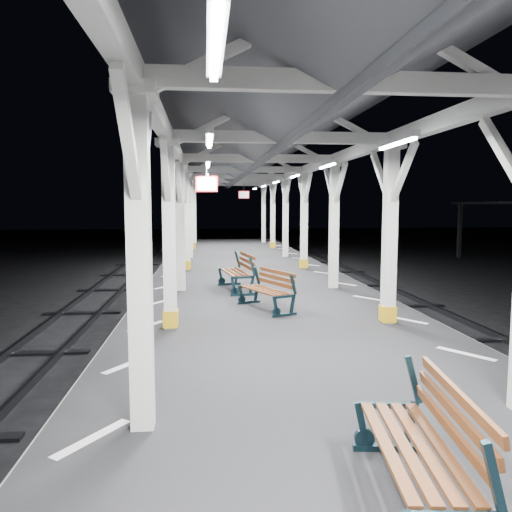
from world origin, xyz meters
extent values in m
plane|color=black|center=(0.00, 0.00, 0.00)|extent=(120.00, 120.00, 0.00)
cube|color=black|center=(0.00, 0.00, 0.50)|extent=(6.00, 50.00, 1.00)
cube|color=silver|center=(-2.45, 0.00, 1.00)|extent=(1.00, 48.00, 0.01)
cube|color=silver|center=(2.45, 0.00, 1.00)|extent=(1.00, 48.00, 0.01)
cube|color=silver|center=(-2.00, -2.00, 2.60)|extent=(0.22, 0.22, 3.20)
cube|color=silver|center=(-2.00, -2.00, 4.26)|extent=(0.40, 0.40, 0.12)
cube|color=silver|center=(-2.00, -1.45, 3.75)|extent=(0.10, 0.99, 0.99)
cube|color=silver|center=(-2.00, -2.55, 3.75)|extent=(0.10, 0.99, 0.99)
cube|color=silver|center=(-2.00, 2.00, 2.60)|extent=(0.22, 0.22, 3.20)
cube|color=silver|center=(-2.00, 2.00, 4.26)|extent=(0.40, 0.40, 0.12)
cube|color=gold|center=(-2.00, 2.00, 1.18)|extent=(0.26, 0.26, 0.30)
cube|color=silver|center=(-2.00, 2.55, 3.75)|extent=(0.10, 0.99, 0.99)
cube|color=silver|center=(-2.00, 1.45, 3.75)|extent=(0.10, 0.99, 0.99)
cube|color=silver|center=(-2.00, 6.00, 2.60)|extent=(0.22, 0.22, 3.20)
cube|color=silver|center=(-2.00, 6.00, 4.26)|extent=(0.40, 0.40, 0.12)
cube|color=silver|center=(-2.00, 6.55, 3.75)|extent=(0.10, 0.99, 0.99)
cube|color=silver|center=(-2.00, 5.45, 3.75)|extent=(0.10, 0.99, 0.99)
cube|color=silver|center=(-2.00, 10.00, 2.60)|extent=(0.22, 0.22, 3.20)
cube|color=silver|center=(-2.00, 10.00, 4.26)|extent=(0.40, 0.40, 0.12)
cube|color=gold|center=(-2.00, 10.00, 1.18)|extent=(0.26, 0.26, 0.30)
cube|color=silver|center=(-2.00, 10.55, 3.75)|extent=(0.10, 0.99, 0.99)
cube|color=silver|center=(-2.00, 9.45, 3.75)|extent=(0.10, 0.99, 0.99)
cube|color=silver|center=(-2.00, 14.00, 2.60)|extent=(0.22, 0.22, 3.20)
cube|color=silver|center=(-2.00, 14.00, 4.26)|extent=(0.40, 0.40, 0.12)
cube|color=silver|center=(-2.00, 14.55, 3.75)|extent=(0.10, 0.99, 0.99)
cube|color=silver|center=(-2.00, 13.45, 3.75)|extent=(0.10, 0.99, 0.99)
cube|color=silver|center=(-2.00, 18.00, 2.60)|extent=(0.22, 0.22, 3.20)
cube|color=silver|center=(-2.00, 18.00, 4.26)|extent=(0.40, 0.40, 0.12)
cube|color=gold|center=(-2.00, 18.00, 1.18)|extent=(0.26, 0.26, 0.30)
cube|color=silver|center=(-2.00, 18.55, 3.75)|extent=(0.10, 0.99, 0.99)
cube|color=silver|center=(-2.00, 17.45, 3.75)|extent=(0.10, 0.99, 0.99)
cube|color=silver|center=(-2.00, 22.00, 2.60)|extent=(0.22, 0.22, 3.20)
cube|color=silver|center=(-2.00, 22.00, 4.26)|extent=(0.40, 0.40, 0.12)
cube|color=silver|center=(-2.00, 22.55, 3.75)|extent=(0.10, 0.99, 0.99)
cube|color=silver|center=(-2.00, 21.45, 3.75)|extent=(0.10, 0.99, 0.99)
cube|color=silver|center=(2.00, -1.45, 3.75)|extent=(0.10, 0.99, 0.99)
cube|color=silver|center=(2.00, 2.00, 2.60)|extent=(0.22, 0.22, 3.20)
cube|color=silver|center=(2.00, 2.00, 4.26)|extent=(0.40, 0.40, 0.12)
cube|color=gold|center=(2.00, 2.00, 1.18)|extent=(0.26, 0.26, 0.30)
cube|color=silver|center=(2.00, 2.55, 3.75)|extent=(0.10, 0.99, 0.99)
cube|color=silver|center=(2.00, 1.45, 3.75)|extent=(0.10, 0.99, 0.99)
cube|color=silver|center=(2.00, 6.00, 2.60)|extent=(0.22, 0.22, 3.20)
cube|color=silver|center=(2.00, 6.00, 4.26)|extent=(0.40, 0.40, 0.12)
cube|color=silver|center=(2.00, 6.55, 3.75)|extent=(0.10, 0.99, 0.99)
cube|color=silver|center=(2.00, 5.45, 3.75)|extent=(0.10, 0.99, 0.99)
cube|color=silver|center=(2.00, 10.00, 2.60)|extent=(0.22, 0.22, 3.20)
cube|color=silver|center=(2.00, 10.00, 4.26)|extent=(0.40, 0.40, 0.12)
cube|color=gold|center=(2.00, 10.00, 1.18)|extent=(0.26, 0.26, 0.30)
cube|color=silver|center=(2.00, 10.55, 3.75)|extent=(0.10, 0.99, 0.99)
cube|color=silver|center=(2.00, 9.45, 3.75)|extent=(0.10, 0.99, 0.99)
cube|color=silver|center=(2.00, 14.00, 2.60)|extent=(0.22, 0.22, 3.20)
cube|color=silver|center=(2.00, 14.00, 4.26)|extent=(0.40, 0.40, 0.12)
cube|color=silver|center=(2.00, 14.55, 3.75)|extent=(0.10, 0.99, 0.99)
cube|color=silver|center=(2.00, 13.45, 3.75)|extent=(0.10, 0.99, 0.99)
cube|color=silver|center=(2.00, 18.00, 2.60)|extent=(0.22, 0.22, 3.20)
cube|color=silver|center=(2.00, 18.00, 4.26)|extent=(0.40, 0.40, 0.12)
cube|color=gold|center=(2.00, 18.00, 1.18)|extent=(0.26, 0.26, 0.30)
cube|color=silver|center=(2.00, 18.55, 3.75)|extent=(0.10, 0.99, 0.99)
cube|color=silver|center=(2.00, 17.45, 3.75)|extent=(0.10, 0.99, 0.99)
cube|color=silver|center=(2.00, 22.00, 2.60)|extent=(0.22, 0.22, 3.20)
cube|color=silver|center=(2.00, 22.00, 4.26)|extent=(0.40, 0.40, 0.12)
cube|color=silver|center=(2.00, 22.55, 3.75)|extent=(0.10, 0.99, 0.99)
cube|color=silver|center=(2.00, 21.45, 3.75)|extent=(0.10, 0.99, 0.99)
cube|color=silver|center=(-2.00, 0.00, 4.38)|extent=(0.18, 48.00, 0.24)
cube|color=silver|center=(2.00, 0.00, 4.38)|extent=(0.18, 48.00, 0.24)
cube|color=silver|center=(0.00, -2.00, 4.38)|extent=(4.20, 0.14, 0.20)
cube|color=silver|center=(0.00, 2.00, 4.38)|extent=(4.20, 0.14, 0.20)
cube|color=silver|center=(0.00, 6.00, 4.38)|extent=(4.20, 0.14, 0.20)
cube|color=silver|center=(0.00, 10.00, 4.38)|extent=(4.20, 0.14, 0.20)
cube|color=silver|center=(0.00, 14.00, 4.38)|extent=(4.20, 0.14, 0.20)
cube|color=silver|center=(0.00, 18.00, 4.38)|extent=(4.20, 0.14, 0.20)
cube|color=silver|center=(0.00, 22.00, 4.38)|extent=(4.20, 0.14, 0.20)
cube|color=silver|center=(0.00, 0.00, 5.30)|extent=(0.16, 48.00, 0.20)
cube|color=#45474C|center=(-1.30, 0.00, 4.92)|extent=(2.80, 49.00, 1.45)
cube|color=#45474C|center=(1.30, 0.00, 4.92)|extent=(2.80, 49.00, 1.45)
cube|color=silver|center=(-1.30, -4.00, 4.10)|extent=(0.10, 1.35, 0.08)
cube|color=white|center=(-1.30, -4.00, 4.05)|extent=(0.05, 1.25, 0.05)
cube|color=silver|center=(-1.30, 0.00, 4.10)|extent=(0.10, 1.35, 0.08)
cube|color=white|center=(-1.30, 0.00, 4.05)|extent=(0.05, 1.25, 0.05)
cube|color=silver|center=(-1.30, 4.00, 4.10)|extent=(0.10, 1.35, 0.08)
cube|color=white|center=(-1.30, 4.00, 4.05)|extent=(0.05, 1.25, 0.05)
cube|color=silver|center=(-1.30, 8.00, 4.10)|extent=(0.10, 1.35, 0.08)
cube|color=white|center=(-1.30, 8.00, 4.05)|extent=(0.05, 1.25, 0.05)
cube|color=silver|center=(-1.30, 12.00, 4.10)|extent=(0.10, 1.35, 0.08)
cube|color=white|center=(-1.30, 12.00, 4.05)|extent=(0.05, 1.25, 0.05)
cube|color=silver|center=(-1.30, 16.00, 4.10)|extent=(0.10, 1.35, 0.08)
cube|color=white|center=(-1.30, 16.00, 4.05)|extent=(0.05, 1.25, 0.05)
cube|color=silver|center=(-1.30, 20.00, 4.10)|extent=(0.10, 1.35, 0.08)
cube|color=white|center=(-1.30, 20.00, 4.05)|extent=(0.05, 1.25, 0.05)
cube|color=silver|center=(1.30, 0.00, 4.10)|extent=(0.10, 1.35, 0.08)
cube|color=white|center=(1.30, 0.00, 4.05)|extent=(0.05, 1.25, 0.05)
cube|color=silver|center=(1.30, 4.00, 4.10)|extent=(0.10, 1.35, 0.08)
cube|color=white|center=(1.30, 4.00, 4.05)|extent=(0.05, 1.25, 0.05)
cube|color=silver|center=(1.30, 8.00, 4.10)|extent=(0.10, 1.35, 0.08)
cube|color=white|center=(1.30, 8.00, 4.05)|extent=(0.05, 1.25, 0.05)
cube|color=silver|center=(1.30, 12.00, 4.10)|extent=(0.10, 1.35, 0.08)
cube|color=white|center=(1.30, 12.00, 4.05)|extent=(0.05, 1.25, 0.05)
cube|color=silver|center=(1.30, 16.00, 4.10)|extent=(0.10, 1.35, 0.08)
cube|color=white|center=(1.30, 16.00, 4.05)|extent=(0.05, 1.25, 0.05)
cube|color=silver|center=(1.30, 20.00, 4.10)|extent=(0.10, 1.35, 0.08)
cube|color=white|center=(1.30, 20.00, 4.05)|extent=(0.05, 1.25, 0.05)
cylinder|color=black|center=(-1.33, 4.58, 4.02)|extent=(0.02, 0.02, 0.36)
cube|color=red|center=(-1.33, 4.58, 3.67)|extent=(0.50, 0.03, 0.35)
cube|color=white|center=(-1.33, 4.58, 3.67)|extent=(0.44, 0.04, 0.29)
cylinder|color=black|center=(0.42, 16.38, 4.02)|extent=(0.02, 0.02, 0.36)
cube|color=red|center=(0.42, 16.38, 3.67)|extent=(0.50, 0.03, 0.35)
cube|color=white|center=(0.42, 16.38, 3.67)|extent=(0.44, 0.05, 0.29)
cube|color=black|center=(14.00, 22.00, 1.65)|extent=(0.20, 0.20, 3.30)
sphere|color=silver|center=(14.00, 22.00, 3.22)|extent=(0.20, 0.20, 0.20)
cube|color=black|center=(0.24, -4.32, 1.67)|extent=(0.17, 0.07, 0.44)
cube|color=black|center=(0.23, -2.71, 1.03)|extent=(0.60, 0.14, 0.06)
cube|color=black|center=(0.01, -2.68, 1.23)|extent=(0.16, 0.07, 0.46)
cube|color=black|center=(0.43, -2.74, 1.23)|extent=(0.14, 0.07, 0.46)
cube|color=black|center=(0.45, -2.74, 1.67)|extent=(0.17, 0.07, 0.44)
cube|color=brown|center=(-0.07, -3.48, 1.45)|extent=(0.29, 1.51, 0.03)
cube|color=brown|center=(0.06, -3.50, 1.45)|extent=(0.29, 1.51, 0.03)
cube|color=brown|center=(0.18, -3.51, 1.45)|extent=(0.29, 1.51, 0.03)
cube|color=brown|center=(0.31, -3.53, 1.45)|extent=(0.29, 1.51, 0.03)
cube|color=brown|center=(0.38, -3.54, 1.59)|extent=(0.25, 1.51, 0.09)
cube|color=brown|center=(0.40, -3.54, 1.72)|extent=(0.25, 1.51, 0.09)
cube|color=brown|center=(0.42, -3.54, 1.85)|extent=(0.25, 1.51, 0.09)
cube|color=black|center=(0.18, 2.75, 1.03)|extent=(0.53, 0.27, 0.06)
cube|color=black|center=(-0.01, 2.67, 1.21)|extent=(0.15, 0.10, 0.43)
cube|color=black|center=(0.34, 2.82, 1.21)|extent=(0.14, 0.09, 0.43)
cube|color=black|center=(0.36, 2.83, 1.62)|extent=(0.16, 0.10, 0.40)
cube|color=black|center=(-0.41, 4.10, 1.03)|extent=(0.53, 0.27, 0.06)
cube|color=black|center=(-0.60, 4.02, 1.21)|extent=(0.15, 0.10, 0.43)
cube|color=black|center=(-0.24, 4.18, 1.21)|extent=(0.14, 0.09, 0.43)
cube|color=black|center=(-0.23, 4.18, 1.62)|extent=(0.16, 0.10, 0.40)
cube|color=brown|center=(-0.29, 3.35, 1.41)|extent=(0.63, 1.32, 0.03)
cube|color=brown|center=(-0.18, 3.40, 1.41)|extent=(0.63, 1.32, 0.03)
cube|color=brown|center=(-0.07, 3.45, 1.41)|extent=(0.63, 1.32, 0.03)
cube|color=brown|center=(0.04, 3.50, 1.41)|extent=(0.63, 1.32, 0.03)
cube|color=brown|center=(0.10, 3.52, 1.54)|extent=(0.60, 1.30, 0.09)
cube|color=brown|center=(0.12, 3.53, 1.66)|extent=(0.60, 1.30, 0.09)
cube|color=brown|center=(0.14, 3.54, 1.78)|extent=(0.60, 1.30, 0.09)
cube|color=black|center=(-0.47, 5.03, 1.03)|extent=(0.64, 0.16, 0.06)
cube|color=black|center=(-0.70, 5.00, 1.24)|extent=(0.17, 0.08, 0.49)
cube|color=black|center=(-0.27, 5.06, 1.24)|extent=(0.15, 0.07, 0.49)
cube|color=black|center=(-0.24, 5.07, 1.71)|extent=(0.18, 0.08, 0.46)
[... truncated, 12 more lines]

